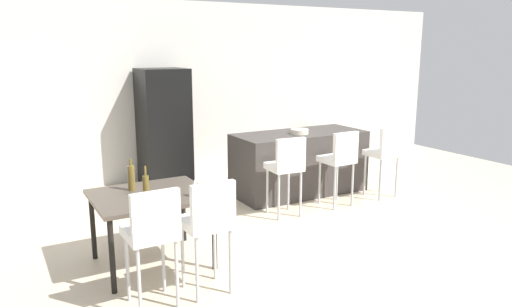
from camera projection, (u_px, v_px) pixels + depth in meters
ground_plane at (308, 220)px, 6.16m from camera, size 10.00×10.00×0.00m
back_wall at (211, 89)px, 8.36m from camera, size 10.00×0.12×2.90m
kitchen_island at (299, 163)px, 7.25m from camera, size 1.98×0.85×0.92m
bar_chair_left at (286, 164)px, 6.15m from camera, size 0.43×0.43×1.05m
bar_chair_middle at (340, 157)px, 6.56m from camera, size 0.42×0.42×1.05m
bar_chair_right at (385, 151)px, 6.96m from camera, size 0.41×0.41×1.05m
dining_table at (151, 201)px, 4.77m from camera, size 1.11×0.96×0.74m
dining_chair_near at (152, 229)px, 3.93m from camera, size 0.41×0.41×1.05m
dining_chair_far at (208, 219)px, 4.17m from camera, size 0.41×0.41×1.05m
wine_bottle_middle at (131, 178)px, 4.84m from camera, size 0.07×0.07×0.33m
wine_bottle_inner at (146, 185)px, 4.65m from camera, size 0.06×0.06×0.30m
wine_glass_left at (195, 184)px, 4.64m from camera, size 0.07×0.07×0.17m
refrigerator at (164, 128)px, 7.61m from camera, size 0.72×0.68×1.84m
fruit_bowl at (300, 131)px, 7.04m from camera, size 0.26×0.26×0.07m
potted_plant at (319, 143)px, 9.17m from camera, size 0.45×0.45×0.65m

